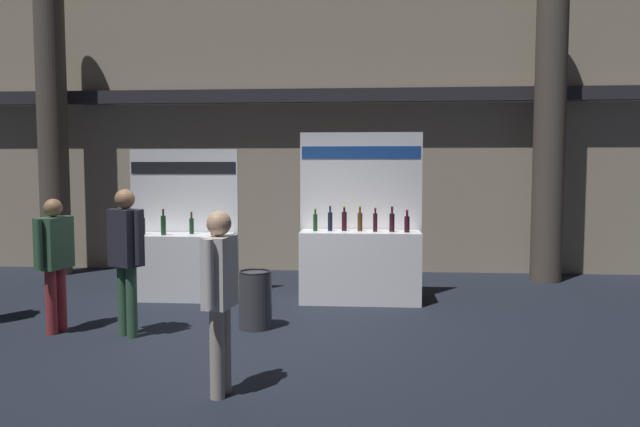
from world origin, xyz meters
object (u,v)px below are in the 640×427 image
Objects in this scene: exhibitor_booth_0 at (179,260)px; visitor_4 at (126,249)px; visitor_2 at (220,290)px; exhibitor_booth_1 at (360,259)px; trash_bin at (255,299)px; visitor_0 at (55,253)px.

visitor_4 is at bearing -88.93° from exhibitor_booth_0.
exhibitor_booth_0 is at bearing 32.21° from visitor_2.
exhibitor_booth_1 is 1.55× the size of visitor_2.
exhibitor_booth_0 reaches higher than trash_bin.
trash_bin is 0.41× the size of visitor_4.
exhibitor_booth_1 is at bearing 68.39° from visitor_4.
exhibitor_booth_0 is 2.16m from visitor_0.
visitor_0 is 1.00× the size of visitor_2.
exhibitor_booth_1 is 3.35m from visitor_4.
visitor_0 is 0.91m from visitor_4.
visitor_4 reaches higher than trash_bin.
exhibitor_booth_1 is at bearing 128.72° from visitor_0.
visitor_2 is 2.25m from visitor_4.
visitor_0 is at bearing -151.43° from exhibitor_booth_1.
visitor_2 reaches higher than trash_bin.
visitor_0 is (-3.54, -1.93, 0.32)m from exhibitor_booth_1.
exhibitor_booth_1 reaches higher than trash_bin.
visitor_4 reaches higher than visitor_0.
visitor_0 is at bearing -155.82° from visitor_4.
exhibitor_booth_0 is at bearing 179.64° from exhibitor_booth_1.
visitor_2 is at bearing -107.10° from exhibitor_booth_1.
exhibitor_booth_1 is 1.56× the size of visitor_0.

